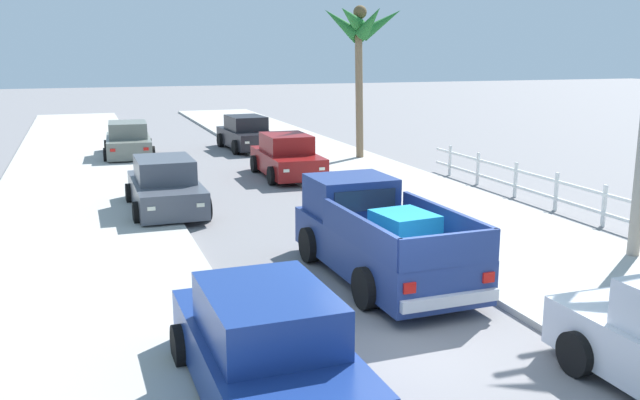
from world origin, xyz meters
name	(u,v)px	position (x,y,z in m)	size (l,w,h in m)	color
ground_plane	(412,347)	(0.00, 0.00, 0.00)	(160.00, 160.00, 0.00)	slate
sidewalk_left	(79,204)	(-4.78, 12.00, 0.06)	(5.07, 60.00, 0.12)	#B2AFA8
sidewalk_right	(377,184)	(4.78, 12.00, 0.06)	(5.07, 60.00, 0.12)	#B2AFA8
curb_left	(119,202)	(-3.65, 12.00, 0.05)	(0.16, 60.00, 0.10)	silver
curb_right	(346,186)	(3.65, 12.00, 0.05)	(0.16, 60.00, 0.10)	silver
pickup_truck	(378,237)	(0.92, 3.36, 0.80)	(2.31, 5.25, 1.80)	navy
car_right_near	(128,141)	(-2.72, 21.01, 0.71)	(2.19, 4.33, 1.54)	slate
car_left_mid	(266,348)	(-2.52, -0.80, 0.71)	(2.08, 4.29, 1.54)	navy
car_right_mid	(165,187)	(-2.45, 10.44, 0.71)	(2.03, 4.26, 1.54)	#474C56
car_left_far	(287,157)	(2.36, 14.56, 0.71)	(2.09, 4.29, 1.54)	maroon
car_right_far	(246,134)	(2.60, 21.87, 0.71)	(2.21, 4.34, 1.54)	black
palm_tree_left_mid	(360,32)	(6.35, 17.46, 5.19)	(3.45, 3.46, 6.33)	#846B4C
picket_fence	(555,190)	(8.05, 6.99, 0.59)	(0.06, 13.70, 1.10)	white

